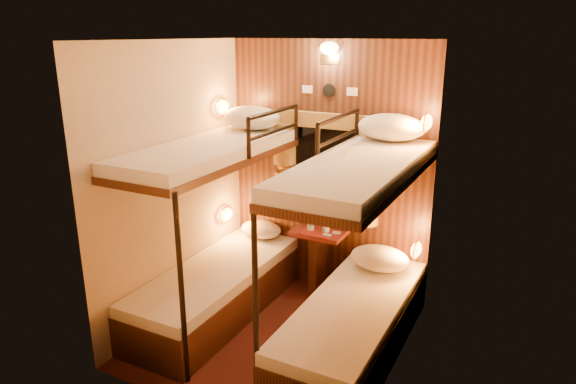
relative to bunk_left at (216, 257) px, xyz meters
The scene contains 22 objects.
floor 0.86m from the bunk_left, ahead, with size 2.10×2.10×0.00m, color #38140F.
ceiling 1.95m from the bunk_left, ahead, with size 2.10×2.10×0.00m, color silver.
wall_back 1.34m from the bunk_left, 56.56° to the left, with size 2.40×2.40×0.00m, color #C6B293.
wall_front 1.44m from the bunk_left, 59.93° to the right, with size 2.40×2.40×0.00m, color #C6B293.
wall_left 0.74m from the bunk_left, 168.93° to the right, with size 2.40×2.40×0.00m, color #C6B293.
wall_right 1.77m from the bunk_left, ahead, with size 2.40×2.40×0.00m, color #C6B293.
back_panel 1.33m from the bunk_left, 56.16° to the left, with size 2.00×0.03×2.40m, color black.
bunk_left is the anchor object (origin of this frame).
bunk_right 1.30m from the bunk_left, ahead, with size 0.72×1.90×1.82m.
window 1.30m from the bunk_left, 55.30° to the left, with size 1.00×0.12×0.79m.
curtains 1.32m from the bunk_left, 54.32° to the left, with size 1.10×0.22×1.00m.
back_fixtures 2.03m from the bunk_left, 55.16° to the left, with size 0.54×0.09×0.48m.
reading_lamps 1.13m from the bunk_left, 44.25° to the left, with size 2.00×0.20×1.25m.
table 1.02m from the bunk_left, 50.33° to the left, with size 0.50×0.34×0.66m.
bottle_left 0.96m from the bunk_left, 52.48° to the left, with size 0.07×0.07×0.24m.
bottle_right 1.08m from the bunk_left, 47.36° to the left, with size 0.08×0.08×0.27m.
sachet_a 1.04m from the bunk_left, 42.81° to the left, with size 0.08×0.06×0.01m, color silver.
sachet_b 1.15m from the bunk_left, 44.37° to the left, with size 0.08×0.06×0.01m, color silver.
pillow_lower_left 0.79m from the bunk_left, 90.16° to the left, with size 0.43×0.31×0.17m, color silver.
pillow_lower_right 1.44m from the bunk_left, 25.89° to the left, with size 0.52×0.37×0.20m, color silver.
pillow_upper_left 1.32m from the bunk_left, 90.19° to the left, with size 0.55×0.40×0.22m, color silver.
pillow_upper_right 1.88m from the bunk_left, 29.93° to the left, with size 0.57×0.41×0.22m, color silver.
Camera 1 is at (1.82, -3.33, 2.45)m, focal length 32.00 mm.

